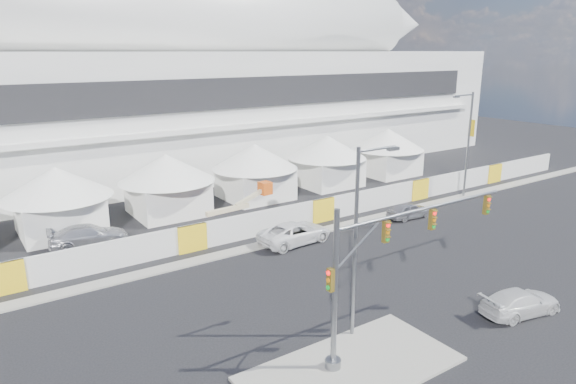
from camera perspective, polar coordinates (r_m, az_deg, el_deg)
ground at (r=30.43m, az=11.97°, el=-12.48°), size 160.00×160.00×0.00m
median_island at (r=24.91m, az=7.07°, el=-18.88°), size 10.00×5.00×0.15m
far_curb at (r=52.27m, az=17.38°, el=-0.85°), size 80.00×1.20×0.12m
stadium at (r=66.38m, az=-8.90°, el=11.24°), size 80.00×24.80×21.98m
tent_row at (r=48.14m, az=-8.33°, el=2.14°), size 53.40×8.40×5.40m
hoarding_fence at (r=43.73m, az=3.84°, el=-2.01°), size 70.00×0.25×2.00m
scaffold_tower at (r=85.72m, az=16.36°, el=9.40°), size 4.40×4.40×12.00m
sedan_silver at (r=45.74m, az=13.29°, el=-1.99°), size 1.99×4.27×1.41m
pickup_curb at (r=38.82m, az=0.78°, el=-4.55°), size 3.04×5.99×1.62m
pickup_near at (r=31.61m, az=24.42°, el=-11.08°), size 2.83×5.10×1.40m
lot_car_c at (r=41.02m, az=-21.28°, el=-4.53°), size 3.03×5.87×1.63m
traffic_mast at (r=24.15m, az=9.76°, el=-8.35°), size 11.51×0.73×7.55m
streetlight_median at (r=25.16m, az=7.95°, el=-4.20°), size 2.67×0.27×9.64m
streetlight_curb at (r=52.62m, az=19.30°, el=5.71°), size 3.05×0.69×10.31m
boom_lift at (r=40.54m, az=-7.23°, el=-3.53°), size 7.30×1.96×3.67m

